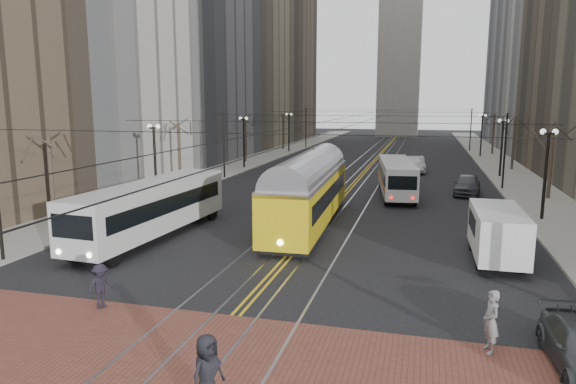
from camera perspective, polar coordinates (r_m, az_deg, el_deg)
The scene contains 21 objects.
ground at distance 19.76m, azimuth -4.82°, elevation -12.44°, with size 260.00×260.00×0.00m, color black.
sidewalk_left at distance 66.12m, azimuth -3.90°, elevation 3.48°, with size 5.00×140.00×0.15m, color gray.
sidewalk_right at distance 63.22m, azimuth 22.82°, elevation 2.42°, with size 5.00×140.00×0.15m, color gray.
crosswalk_band at distance 16.40m, azimuth -9.76°, elevation -17.45°, with size 25.00×6.00×0.01m, color brown.
streetcar_rails at distance 62.93m, azimuth 9.16°, elevation 2.98°, with size 4.80×130.00×0.02m, color gray.
centre_lines at distance 62.93m, azimuth 9.16°, elevation 2.98°, with size 0.42×130.00×0.01m, color gold.
building_left_mid at distance 71.34m, azimuth -12.19°, elevation 17.39°, with size 16.00×20.00×34.00m, color slate.
building_left_far at distance 108.66m, azimuth -2.22°, elevation 16.55°, with size 16.00×20.00×40.00m, color brown.
building_right_far at distance 105.68m, azimuth 26.40°, elevation 15.74°, with size 16.00×20.00×40.00m, color slate.
lamp_posts at distance 46.58m, azimuth 7.18°, elevation 4.07°, with size 27.60×57.20×5.60m.
street_trees at distance 53.00m, azimuth 8.15°, elevation 4.75°, with size 31.68×53.28×5.60m.
trolley_wires at distance 52.51m, azimuth 8.12°, elevation 5.77°, with size 25.96×120.00×6.60m.
transit_bus at distance 29.56m, azimuth -14.88°, elevation -2.01°, with size 2.60×12.48×3.12m, color #BDBDBD.
streetcar at distance 31.48m, azimuth 2.30°, elevation -0.62°, with size 2.74×14.77×3.48m, color gold.
rear_bus at distance 42.49m, azimuth 11.94°, elevation 1.48°, with size 2.35×10.83×2.83m, color silver.
cargo_van at distance 26.41m, azimuth 22.23°, elevation -4.51°, with size 2.19×5.68×2.51m, color white.
sedan_grey at distance 44.60m, azimuth 19.31°, elevation 0.78°, with size 1.97×4.90×1.67m, color #43454B.
sedan_silver at distance 57.27m, azimuth 13.95°, elevation 2.98°, with size 1.80×5.17×1.70m, color #B2B4BB.
pedestrian_a at distance 13.43m, azimuth -8.97°, elevation -19.24°, with size 0.96×0.62×1.96m, color black.
pedestrian_b at distance 17.11m, azimuth 21.62°, elevation -13.22°, with size 0.71×0.47×1.95m, color slate.
pedestrian_d at distance 20.36m, azimuth -20.09°, elevation -9.78°, with size 1.08×0.62×1.68m, color black.
Camera 1 is at (6.27, -17.16, 7.52)m, focal length 32.00 mm.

